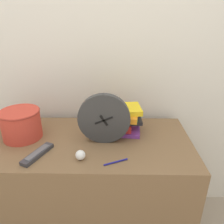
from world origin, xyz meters
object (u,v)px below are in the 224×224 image
Objects in this scene: tv_remote at (38,154)px; pen at (116,162)px; desk_clock at (104,119)px; basket at (21,123)px; book_stack at (120,119)px; crumpled_paper_ball at (80,155)px.

tv_remote is 1.70× the size of pen.
desk_clock is 0.47m from basket.
basket is (-0.55, -0.07, 0.00)m from book_stack.
basket reaches higher than pen.
pen is at bearing -8.02° from crumpled_paper_ball.
basket reaches higher than tv_remote.
basket is 1.13× the size of tv_remote.
basket is at bearing 156.72° from pen.
pen is (0.17, -0.02, -0.02)m from crumpled_paper_ball.
book_stack is 0.56m from basket.
tv_remote is at bearing 173.34° from crumpled_paper_ball.
crumpled_paper_ball is 0.42× the size of pen.
tv_remote is (-0.33, -0.14, -0.13)m from desk_clock.
desk_clock is 0.15m from book_stack.
desk_clock reaches higher than pen.
desk_clock is at bearing 55.91° from crumpled_paper_ball.
basket is 0.24m from tv_remote.
desk_clock is 2.41× the size of pen.
book_stack is 1.13× the size of basket.
book_stack is at bearing 53.43° from desk_clock.
desk_clock is 0.38m from tv_remote.
basket is at bearing 150.30° from crumpled_paper_ball.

